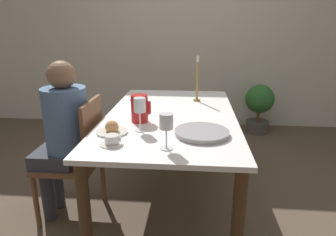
{
  "coord_description": "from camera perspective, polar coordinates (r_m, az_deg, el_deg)",
  "views": [
    {
      "loc": [
        0.16,
        -2.12,
        1.39
      ],
      "look_at": [
        0.0,
        -0.25,
        0.8
      ],
      "focal_mm": 32.0,
      "sensor_mm": 36.0,
      "label": 1
    }
  ],
  "objects": [
    {
      "name": "ground_plane",
      "position": [
        2.54,
        0.5,
        -15.66
      ],
      "size": [
        20.0,
        20.0,
        0.0
      ],
      "primitive_type": "plane",
      "color": "brown"
    },
    {
      "name": "wall_back",
      "position": [
        4.18,
        2.83,
        16.33
      ],
      "size": [
        10.0,
        0.06,
        2.6
      ],
      "color": "beige",
      "rests_on": "ground_plane"
    },
    {
      "name": "dining_table",
      "position": [
        2.25,
        0.54,
        -1.78
      ],
      "size": [
        0.95,
        1.64,
        0.75
      ],
      "color": "white",
      "rests_on": "ground_plane"
    },
    {
      "name": "chair_person_side",
      "position": [
        2.28,
        -16.74,
        -7.06
      ],
      "size": [
        0.42,
        0.42,
        0.89
      ],
      "rotation": [
        0.0,
        0.0,
        1.57
      ],
      "color": "brown",
      "rests_on": "ground_plane"
    },
    {
      "name": "person_seated",
      "position": [
        2.23,
        -19.4,
        -2.0
      ],
      "size": [
        0.39,
        0.41,
        1.16
      ],
      "rotation": [
        0.0,
        0.0,
        1.57
      ],
      "color": "#33333D",
      "rests_on": "ground_plane"
    },
    {
      "name": "red_pitcher",
      "position": [
        2.04,
        -5.45,
        1.86
      ],
      "size": [
        0.14,
        0.12,
        0.19
      ],
      "color": "red",
      "rests_on": "dining_table"
    },
    {
      "name": "wine_glass_water",
      "position": [
        1.85,
        -5.43,
        2.2
      ],
      "size": [
        0.07,
        0.07,
        0.21
      ],
      "color": "white",
      "rests_on": "dining_table"
    },
    {
      "name": "wine_glass_juice",
      "position": [
        1.57,
        -0.32,
        -1.05
      ],
      "size": [
        0.07,
        0.07,
        0.2
      ],
      "color": "white",
      "rests_on": "dining_table"
    },
    {
      "name": "teacup_near_person",
      "position": [
        1.69,
        -10.66,
        -4.26
      ],
      "size": [
        0.13,
        0.13,
        0.06
      ],
      "color": "silver",
      "rests_on": "dining_table"
    },
    {
      "name": "teacup_across",
      "position": [
        2.26,
        -4.95,
        1.6
      ],
      "size": [
        0.13,
        0.13,
        0.06
      ],
      "color": "silver",
      "rests_on": "dining_table"
    },
    {
      "name": "serving_tray",
      "position": [
        1.82,
        6.46,
        -2.8
      ],
      "size": [
        0.33,
        0.33,
        0.03
      ],
      "color": "#9E9EA3",
      "rests_on": "dining_table"
    },
    {
      "name": "bread_plate",
      "position": [
        1.87,
        -10.62,
        -2.11
      ],
      "size": [
        0.19,
        0.19,
        0.08
      ],
      "color": "silver",
      "rests_on": "dining_table"
    },
    {
      "name": "candlestick_tall",
      "position": [
        2.59,
        5.6,
        6.61
      ],
      "size": [
        0.06,
        0.06,
        0.39
      ],
      "color": "olive",
      "rests_on": "dining_table"
    },
    {
      "name": "potted_plant",
      "position": [
        4.09,
        16.97,
        2.43
      ],
      "size": [
        0.37,
        0.37,
        0.64
      ],
      "color": "#4C4742",
      "rests_on": "ground_plane"
    }
  ]
}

